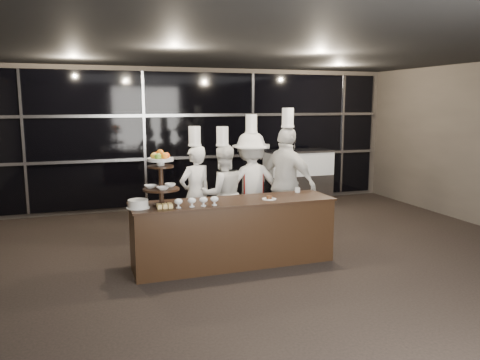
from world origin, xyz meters
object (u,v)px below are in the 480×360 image
object	(u,v)px
display_stand	(161,174)
chef_b	(223,193)
chef_a	(195,193)
layer_cake	(138,204)
chef_d	(287,184)
display_case	(298,175)
chef_c	(251,185)
buffet_counter	(233,232)

from	to	relation	value
display_stand	chef_b	distance (m)	1.69
display_stand	chef_a	distance (m)	1.44
layer_cake	chef_d	size ratio (longest dim) A/B	0.14
layer_cake	chef_b	world-z (taller)	chef_b
chef_b	display_stand	bearing A→B (deg)	-137.13
display_case	chef_a	world-z (taller)	chef_a
chef_a	chef_b	world-z (taller)	chef_a
chef_c	display_case	bearing A→B (deg)	46.83
layer_cake	display_case	distance (m)	5.03
layer_cake	chef_d	xyz separation A→B (m)	(2.50, 0.86, -0.02)
chef_b	chef_c	world-z (taller)	chef_c
chef_a	chef_b	distance (m)	0.45
buffet_counter	display_case	xyz separation A→B (m)	(2.54, 3.17, 0.22)
layer_cake	display_case	bearing A→B (deg)	39.87
display_case	chef_b	size ratio (longest dim) A/B	0.77
chef_a	chef_c	xyz separation A→B (m)	(0.98, 0.09, 0.07)
chef_a	chef_d	distance (m)	1.49
display_case	chef_d	distance (m)	2.73
chef_a	chef_b	bearing A→B (deg)	-4.90
buffet_counter	display_stand	xyz separation A→B (m)	(-1.00, -0.00, 0.87)
display_case	chef_c	world-z (taller)	chef_c
buffet_counter	chef_a	world-z (taller)	chef_a
display_stand	chef_a	world-z (taller)	chef_a
chef_b	chef_c	distance (m)	0.56
display_stand	chef_d	xyz separation A→B (m)	(2.18, 0.81, -0.38)
chef_b	layer_cake	bearing A→B (deg)	-142.51
chef_a	display_stand	bearing A→B (deg)	-122.91
layer_cake	chef_d	world-z (taller)	chef_d
display_case	chef_b	bearing A→B (deg)	-138.72
chef_b	chef_d	size ratio (longest dim) A/B	0.87
display_case	chef_a	bearing A→B (deg)	-144.03
chef_a	display_case	bearing A→B (deg)	35.97
layer_cake	display_case	xyz separation A→B (m)	(3.85, 3.22, -0.29)
display_case	chef_a	size ratio (longest dim) A/B	0.77
layer_cake	chef_b	xyz separation A→B (m)	(1.49, 1.14, -0.16)
chef_c	display_stand	bearing A→B (deg)	-144.54
display_stand	chef_d	size ratio (longest dim) A/B	0.34
chef_b	display_case	bearing A→B (deg)	41.28
display_stand	chef_b	bearing A→B (deg)	42.87
chef_a	chef_c	world-z (taller)	chef_c
layer_cake	chef_b	bearing A→B (deg)	37.49
chef_a	chef_c	distance (m)	0.99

